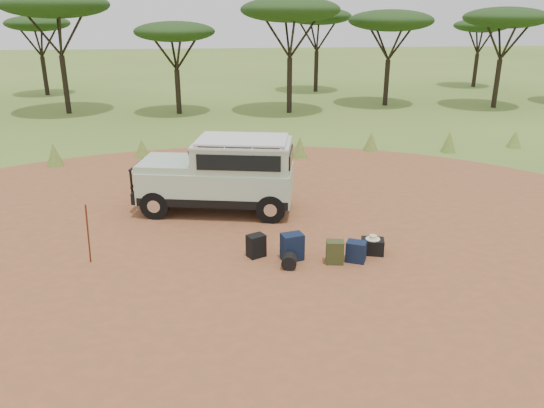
{
  "coord_description": "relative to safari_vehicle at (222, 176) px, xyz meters",
  "views": [
    {
      "loc": [
        -0.37,
        -11.03,
        5.33
      ],
      "look_at": [
        1.01,
        0.67,
        1.0
      ],
      "focal_mm": 35.0,
      "sensor_mm": 36.0,
      "label": 1
    }
  ],
  "objects": [
    {
      "name": "safari_hat",
      "position": [
        3.35,
        -3.22,
        -0.61
      ],
      "size": [
        0.33,
        0.33,
        0.1
      ],
      "color": "beige",
      "rests_on": "hard_case"
    },
    {
      "name": "grass_fringe",
      "position": [
        0.22,
        5.68,
        -0.61
      ],
      "size": [
        36.6,
        1.6,
        0.9
      ],
      "color": "#52762A",
      "rests_on": "ground"
    },
    {
      "name": "walking_staff",
      "position": [
        -2.99,
        -3.07,
        -0.26
      ],
      "size": [
        0.17,
        0.38,
        1.5
      ],
      "primitive_type": "cylinder",
      "rotation": [
        0.23,
        0.0,
        0.36
      ],
      "color": "brown",
      "rests_on": "ground"
    },
    {
      "name": "safari_vehicle",
      "position": [
        0.0,
        0.0,
        0.0
      ],
      "size": [
        4.55,
        2.54,
        2.09
      ],
      "rotation": [
        0.0,
        0.0,
        -0.21
      ],
      "color": "#ACC6A9",
      "rests_on": "ground"
    },
    {
      "name": "dirt_clearing",
      "position": [
        0.1,
        -2.99,
        -1.01
      ],
      "size": [
        23.0,
        23.0,
        0.01
      ],
      "primitive_type": "cylinder",
      "color": "#9B5132",
      "rests_on": "ground"
    },
    {
      "name": "hard_case",
      "position": [
        3.35,
        -3.22,
        -0.83
      ],
      "size": [
        0.59,
        0.48,
        0.37
      ],
      "primitive_type": "cube",
      "rotation": [
        0.0,
        0.0,
        -0.25
      ],
      "color": "black",
      "rests_on": "ground"
    },
    {
      "name": "backpack_olive",
      "position": [
        2.37,
        -3.6,
        -0.74
      ],
      "size": [
        0.43,
        0.34,
        0.53
      ],
      "primitive_type": "cube",
      "rotation": [
        0.0,
        0.0,
        -0.16
      ],
      "color": "#363F1D",
      "rests_on": "ground"
    },
    {
      "name": "backpack_navy",
      "position": [
        1.46,
        -3.3,
        -0.7
      ],
      "size": [
        0.54,
        0.44,
        0.62
      ],
      "primitive_type": "cube",
      "rotation": [
        0.0,
        0.0,
        0.24
      ],
      "color": "#101B34",
      "rests_on": "ground"
    },
    {
      "name": "duffel_navy",
      "position": [
        2.87,
        -3.56,
        -0.77
      ],
      "size": [
        0.52,
        0.47,
        0.48
      ],
      "primitive_type": "cube",
      "rotation": [
        0.0,
        0.0,
        -0.45
      ],
      "color": "#101B34",
      "rests_on": "ground"
    },
    {
      "name": "stuff_sack",
      "position": [
        1.34,
        -3.71,
        -0.84
      ],
      "size": [
        0.4,
        0.4,
        0.33
      ],
      "primitive_type": "cylinder",
      "rotation": [
        1.57,
        0.0,
        -0.23
      ],
      "color": "black",
      "rests_on": "ground"
    },
    {
      "name": "backpack_black",
      "position": [
        0.67,
        -3.05,
        -0.74
      ],
      "size": [
        0.48,
        0.43,
        0.53
      ],
      "primitive_type": "cube",
      "rotation": [
        0.0,
        0.0,
        0.45
      ],
      "color": "black",
      "rests_on": "ground"
    },
    {
      "name": "ground",
      "position": [
        0.1,
        -2.99,
        -1.01
      ],
      "size": [
        140.0,
        140.0,
        0.0
      ],
      "primitive_type": "plane",
      "color": "#52762A",
      "rests_on": "ground"
    },
    {
      "name": "acacia_treeline",
      "position": [
        0.86,
        16.82,
        3.86
      ],
      "size": [
        46.7,
        13.2,
        6.26
      ],
      "color": "black",
      "rests_on": "ground"
    }
  ]
}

